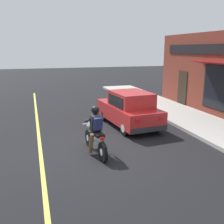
% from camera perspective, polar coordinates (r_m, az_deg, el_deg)
% --- Properties ---
extents(ground_plane, '(80.00, 80.00, 0.00)m').
position_cam_1_polar(ground_plane, '(9.02, -3.60, -8.38)').
color(ground_plane, black).
extents(sidewalk_curb, '(2.60, 22.00, 0.14)m').
position_cam_1_polar(sidewalk_curb, '(13.69, 15.48, -0.85)').
color(sidewalk_curb, '#ADAAA3').
rests_on(sidewalk_curb, ground).
extents(lane_stripe, '(0.12, 19.80, 0.01)m').
position_cam_1_polar(lane_stripe, '(11.64, -15.79, -3.74)').
color(lane_stripe, '#D1C64C').
rests_on(lane_stripe, ground).
extents(storefront_building, '(1.25, 11.09, 4.20)m').
position_cam_1_polar(storefront_building, '(13.69, 23.09, 7.23)').
color(storefront_building, maroon).
rests_on(storefront_building, ground).
extents(motorcycle_with_rider, '(0.60, 2.02, 1.62)m').
position_cam_1_polar(motorcycle_with_rider, '(8.54, -3.61, -4.82)').
color(motorcycle_with_rider, black).
rests_on(motorcycle_with_rider, ground).
extents(car_hatchback, '(1.97, 3.91, 1.57)m').
position_cam_1_polar(car_hatchback, '(11.59, 3.70, 0.59)').
color(car_hatchback, black).
rests_on(car_hatchback, ground).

